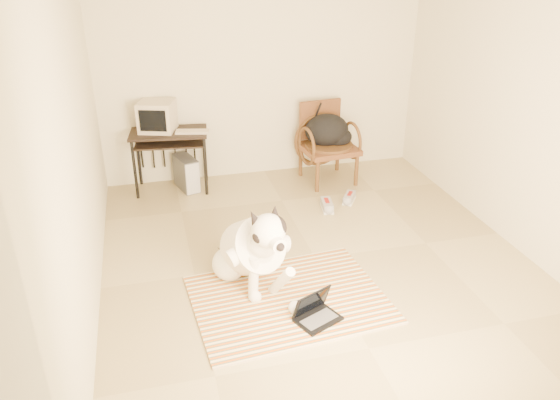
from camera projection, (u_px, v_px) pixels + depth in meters
name	position (u px, v px, depth m)	size (l,w,h in m)	color
floor	(316.00, 258.00, 5.28)	(4.50, 4.50, 0.00)	tan
wall_back	(263.00, 69.00, 6.65)	(4.50, 4.50, 0.00)	beige
wall_front	(461.00, 261.00, 2.73)	(4.50, 4.50, 0.00)	beige
wall_left	(76.00, 145.00, 4.24)	(4.50, 4.50, 0.00)	beige
wall_right	(522.00, 108.00, 5.13)	(4.50, 4.50, 0.00)	beige
rug	(289.00, 299.00, 4.67)	(1.70, 1.35, 0.02)	#C35813
dog	(253.00, 250.00, 4.73)	(0.65, 1.18, 0.91)	white
laptop	(316.00, 312.00, 4.40)	(0.42, 0.37, 0.24)	black
computer_desk	(169.00, 140.00, 6.43)	(0.95, 0.60, 0.74)	black
crt_monitor	(157.00, 116.00, 6.36)	(0.49, 0.48, 0.35)	#BFAF95
desk_keyboard	(192.00, 132.00, 6.35)	(0.38, 0.14, 0.03)	#BFAF95
pc_tower	(186.00, 173.00, 6.65)	(0.30, 0.47, 0.41)	#4C4C4F
rattan_chair	(327.00, 143.00, 6.80)	(0.70, 0.68, 0.97)	brown
backpack	(329.00, 131.00, 6.74)	(0.58, 0.45, 0.41)	black
sneaker_left	(327.00, 205.00, 6.21)	(0.16, 0.30, 0.10)	silver
sneaker_right	(349.00, 198.00, 6.40)	(0.24, 0.28, 0.09)	silver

